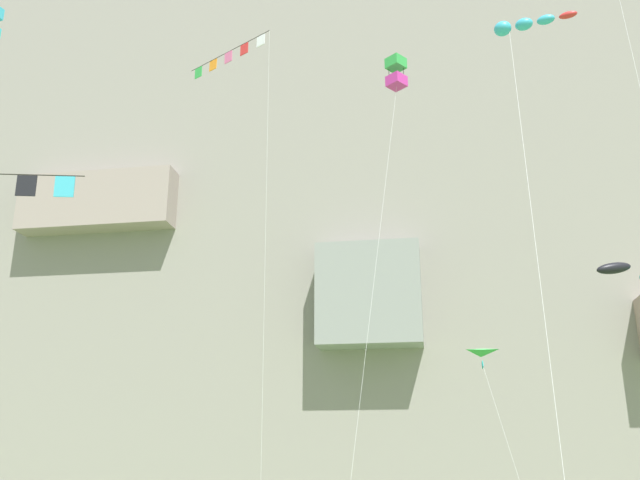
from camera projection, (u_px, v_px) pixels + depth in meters
cliff_face at (380, 220)px, 75.70m from camera, size 180.00×31.47×56.77m
kite_banner_high_center at (230, 68)px, 37.29m from camera, size 5.55×3.44×24.25m
kite_windsock_mid_center at (522, 27)px, 23.84m from camera, size 2.77×5.75×17.54m
kite_box_low_center at (396, 74)px, 34.16m from camera, size 2.88×5.07×22.03m
kite_delta_upper_mid at (483, 371)px, 32.40m from camera, size 2.11×3.35×7.47m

